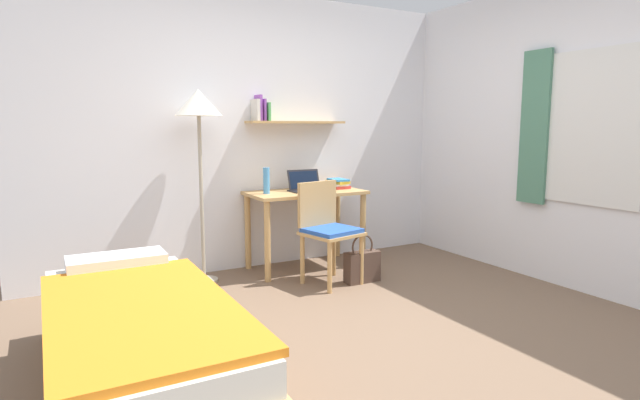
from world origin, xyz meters
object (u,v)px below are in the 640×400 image
Objects in this scene: bed at (139,342)px; desk at (306,205)px; water_bottle at (266,181)px; desk_chair at (327,227)px; book_stack at (338,184)px; handbag at (362,266)px; laptop at (306,186)px; standing_lamp at (199,113)px.

desk reaches higher than bed.
water_bottle is at bearing 179.00° from desk.
desk is 1.24× the size of desk_chair.
book_stack is 0.96m from handbag.
water_bottle is at bearing 48.73° from bed.
water_bottle is at bearing -179.06° from laptop.
standing_lamp is at bearing -179.33° from book_stack.
standing_lamp is at bearing 150.95° from handbag.
desk is 1.32m from standing_lamp.
bed is 8.11× the size of water_bottle.
standing_lamp is at bearing 178.03° from water_bottle.
standing_lamp is 1.21m from laptop.
standing_lamp reaches higher than laptop.
book_stack is (1.38, 0.02, -0.67)m from standing_lamp.
book_stack reaches higher than desk.
water_bottle reaches higher than bed.
water_bottle reaches higher than desk_chair.
water_bottle is (1.41, 1.61, 0.63)m from bed.
book_stack is (0.38, 0.03, -0.00)m from laptop.
water_bottle is 0.56× the size of handbag.
desk_chair reaches higher than bed.
bed is 2.20m from standing_lamp.
desk_chair is at bearing -95.62° from desk.
bed is 1.17× the size of standing_lamp.
desk is 4.56× the size of water_bottle.
laptop is (0.06, 0.52, 0.31)m from desk_chair.
handbag is at bearing -71.01° from desk.
laptop is at bearing 107.89° from handbag.
handbag is at bearing -29.05° from standing_lamp.
standing_lamp is 6.95× the size of water_bottle.
water_bottle is at bearing 123.96° from desk_chair.
desk_chair is 0.53× the size of standing_lamp.
handbag is (0.22, -0.65, -0.47)m from desk.
bed is 5.84× the size of laptop.
laptop is (1.82, 1.62, 0.56)m from bed.
desk is 4.29× the size of book_stack.
bed is at bearing -131.27° from water_bottle.
water_bottle reaches higher than handbag.
standing_lamp reaches higher than bed.
desk is 0.53m from desk_chair.
desk_chair is 0.61m from laptop.
handbag is (-0.16, -0.69, -0.65)m from book_stack.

